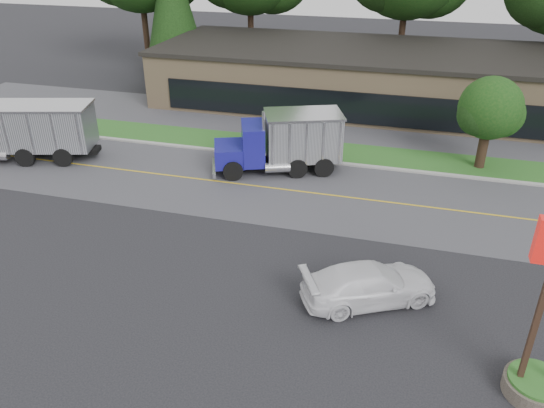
{
  "coord_description": "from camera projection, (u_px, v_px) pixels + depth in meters",
  "views": [
    {
      "loc": [
        5.95,
        -15.74,
        12.56
      ],
      "look_at": [
        0.46,
        3.94,
        1.8
      ],
      "focal_mm": 35.0,
      "sensor_mm": 36.0,
      "label": 1
    }
  ],
  "objects": [
    {
      "name": "strip_mall",
      "position": [
        366.0,
        78.0,
        41.43
      ],
      "size": [
        32.0,
        12.0,
        4.0
      ],
      "primitive_type": "cube",
      "color": "tan",
      "rests_on": "ground"
    },
    {
      "name": "grass_verge",
      "position": [
        312.0,
        150.0,
        33.46
      ],
      "size": [
        60.0,
        3.4,
        0.03
      ],
      "primitive_type": "cube",
      "color": "#276121",
      "rests_on": "ground"
    },
    {
      "name": "far_parking",
      "position": [
        326.0,
        124.0,
        37.72
      ],
      "size": [
        60.0,
        7.0,
        0.02
      ],
      "primitive_type": "cube",
      "color": "#57575C",
      "rests_on": "ground"
    },
    {
      "name": "dump_truck_blue",
      "position": [
        285.0,
        141.0,
        29.91
      ],
      "size": [
        7.55,
        4.9,
        3.36
      ],
      "rotation": [
        0.0,
        0.0,
        3.51
      ],
      "color": "black",
      "rests_on": "ground"
    },
    {
      "name": "ground",
      "position": [
        234.0,
        289.0,
        20.68
      ],
      "size": [
        140.0,
        140.0,
        0.0
      ],
      "primitive_type": "plane",
      "color": "#2D2D31",
      "rests_on": "ground"
    },
    {
      "name": "tree_verge",
      "position": [
        491.0,
        111.0,
        29.53
      ],
      "size": [
        3.74,
        3.52,
        5.33
      ],
      "color": "#382619",
      "rests_on": "ground"
    },
    {
      "name": "dump_truck_red",
      "position": [
        15.0,
        130.0,
        31.37
      ],
      "size": [
        10.82,
        5.24,
        3.36
      ],
      "rotation": [
        0.0,
        0.0,
        3.42
      ],
      "color": "black",
      "rests_on": "ground"
    },
    {
      "name": "center_line",
      "position": [
        289.0,
        190.0,
        28.35
      ],
      "size": [
        60.0,
        0.12,
        0.01
      ],
      "primitive_type": "cube",
      "color": "gold",
      "rests_on": "ground"
    },
    {
      "name": "rally_car",
      "position": [
        369.0,
        284.0,
        19.71
      ],
      "size": [
        5.47,
        4.27,
        1.48
      ],
      "primitive_type": "imported",
      "rotation": [
        0.0,
        0.0,
        2.07
      ],
      "color": "white",
      "rests_on": "ground"
    },
    {
      "name": "curb",
      "position": [
        306.0,
        161.0,
        31.93
      ],
      "size": [
        60.0,
        0.3,
        0.12
      ],
      "primitive_type": "cube",
      "color": "#9E9E99",
      "rests_on": "ground"
    },
    {
      "name": "road",
      "position": [
        289.0,
        190.0,
        28.35
      ],
      "size": [
        60.0,
        8.0,
        0.02
      ],
      "primitive_type": "cube",
      "color": "#57575C",
      "rests_on": "ground"
    }
  ]
}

